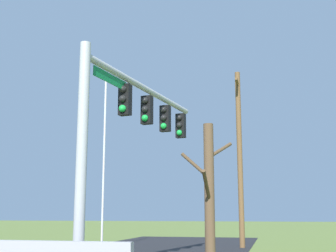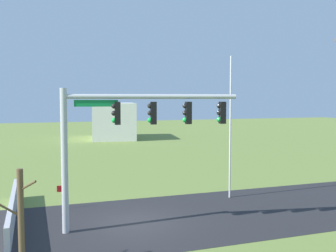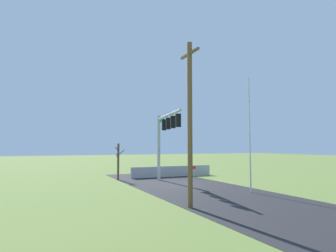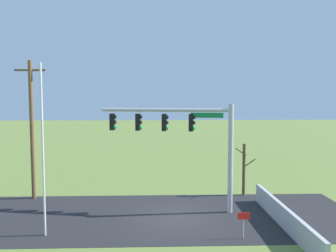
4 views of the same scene
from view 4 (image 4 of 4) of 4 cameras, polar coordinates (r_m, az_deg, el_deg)
ground_plane at (r=19.76m, az=1.12°, el=-14.30°), size 160.00×160.00×0.00m
road_surface at (r=19.96m, az=-10.79°, el=-14.17°), size 28.00×8.00×0.01m
sidewalk_corner at (r=20.80m, az=12.73°, el=-13.42°), size 6.00×6.00×0.01m
retaining_fence at (r=18.79m, az=18.23°, el=-13.80°), size 0.20×8.92×1.09m
signal_mast at (r=19.74m, az=2.81°, el=-1.15°), size 7.37×1.57×6.06m
flagpole at (r=17.11m, az=-19.60°, el=-3.75°), size 0.10×0.10×8.00m
utility_pole at (r=23.64m, az=-21.17°, el=-0.28°), size 1.90×0.26×8.69m
bare_tree at (r=23.75m, az=12.19°, el=-6.75°), size 1.27×1.02×3.40m
open_sign at (r=16.86m, az=12.16°, el=-14.54°), size 0.56×0.04×1.22m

